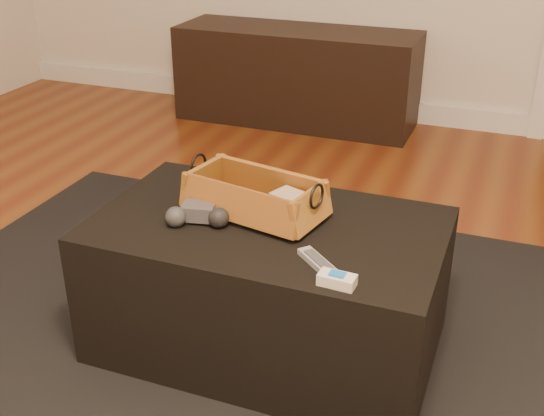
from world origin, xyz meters
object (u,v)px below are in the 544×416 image
(media_cabinet, at_px, (297,76))
(wicker_basket, at_px, (255,198))
(ottoman, at_px, (268,285))
(tv_remote, at_px, (246,206))
(cream_gadget, at_px, (337,280))
(silver_remote, at_px, (320,264))
(game_controller, at_px, (198,215))

(media_cabinet, xyz_separation_m, wicker_basket, (0.57, -2.02, 0.21))
(media_cabinet, bearing_deg, ottoman, -73.04)
(tv_remote, height_order, wicker_basket, wicker_basket)
(media_cabinet, height_order, tv_remote, media_cabinet)
(wicker_basket, relative_size, cream_gadget, 4.74)
(tv_remote, distance_m, cream_gadget, 0.45)
(ottoman, distance_m, tv_remote, 0.25)
(tv_remote, distance_m, silver_remote, 0.36)
(ottoman, height_order, tv_remote, tv_remote)
(wicker_basket, height_order, silver_remote, wicker_basket)
(ottoman, bearing_deg, media_cabinet, 106.96)
(silver_remote, bearing_deg, game_controller, 165.91)
(media_cabinet, xyz_separation_m, tv_remote, (0.55, -2.03, 0.19))
(ottoman, relative_size, cream_gadget, 10.66)
(ottoman, height_order, game_controller, game_controller)
(tv_remote, bearing_deg, wicker_basket, 30.87)
(media_cabinet, distance_m, tv_remote, 2.11)
(ottoman, bearing_deg, cream_gadget, -41.62)
(media_cabinet, bearing_deg, silver_remote, -69.45)
(tv_remote, xyz_separation_m, silver_remote, (0.29, -0.21, -0.02))
(silver_remote, bearing_deg, cream_gadget, -45.99)
(ottoman, relative_size, wicker_basket, 2.25)
(game_controller, distance_m, cream_gadget, 0.49)
(media_cabinet, relative_size, wicker_basket, 3.09)
(wicker_basket, distance_m, cream_gadget, 0.44)
(tv_remote, bearing_deg, game_controller, -126.60)
(silver_remote, bearing_deg, ottoman, 139.84)
(media_cabinet, height_order, game_controller, media_cabinet)
(media_cabinet, bearing_deg, game_controller, -78.22)
(media_cabinet, relative_size, ottoman, 1.38)
(media_cabinet, bearing_deg, tv_remote, -74.91)
(media_cabinet, distance_m, ottoman, 2.16)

